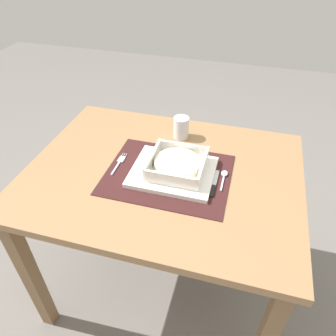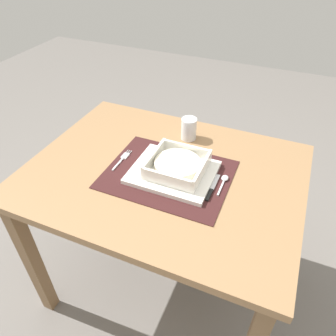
{
  "view_description": "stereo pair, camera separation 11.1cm",
  "coord_description": "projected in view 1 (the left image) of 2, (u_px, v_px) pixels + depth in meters",
  "views": [
    {
      "loc": [
        0.26,
        -0.85,
        1.44
      ],
      "look_at": [
        0.02,
        -0.02,
        0.74
      ],
      "focal_mm": 34.1,
      "sensor_mm": 36.0,
      "label": 1
    },
    {
      "loc": [
        0.36,
        -0.81,
        1.44
      ],
      "look_at": [
        0.02,
        -0.02,
        0.74
      ],
      "focal_mm": 34.1,
      "sensor_mm": 36.0,
      "label": 2
    }
  ],
  "objects": [
    {
      "name": "dining_table",
      "position": [
        163.0,
        191.0,
        1.21
      ],
      "size": [
        0.98,
        0.75,
        0.71
      ],
      "color": "#936D47",
      "rests_on": "ground"
    },
    {
      "name": "bread_knife",
      "position": [
        209.0,
        181.0,
        1.09
      ],
      "size": [
        0.01,
        0.13,
        0.01
      ],
      "rotation": [
        0.0,
        0.0,
        -0.09
      ],
      "color": "#59331E",
      "rests_on": "placemat"
    },
    {
      "name": "spoon",
      "position": [
        224.0,
        175.0,
        1.11
      ],
      "size": [
        0.02,
        0.11,
        0.01
      ],
      "rotation": [
        0.0,
        0.0,
        0.06
      ],
      "color": "silver",
      "rests_on": "placemat"
    },
    {
      "name": "drinking_glass",
      "position": [
        181.0,
        129.0,
        1.29
      ],
      "size": [
        0.06,
        0.06,
        0.09
      ],
      "color": "white",
      "rests_on": "dining_table"
    },
    {
      "name": "butter_knife",
      "position": [
        214.0,
        185.0,
        1.08
      ],
      "size": [
        0.01,
        0.14,
        0.01
      ],
      "rotation": [
        0.0,
        0.0,
        0.02
      ],
      "color": "black",
      "rests_on": "placemat"
    },
    {
      "name": "serving_plate",
      "position": [
        173.0,
        172.0,
        1.12
      ],
      "size": [
        0.29,
        0.23,
        0.02
      ],
      "primitive_type": "cube",
      "color": "white",
      "rests_on": "placemat"
    },
    {
      "name": "placemat",
      "position": [
        168.0,
        174.0,
        1.13
      ],
      "size": [
        0.43,
        0.34,
        0.0
      ],
      "primitive_type": "cube",
      "color": "#381919",
      "rests_on": "dining_table"
    },
    {
      "name": "porridge_bowl",
      "position": [
        177.0,
        165.0,
        1.11
      ],
      "size": [
        0.19,
        0.19,
        0.05
      ],
      "color": "white",
      "rests_on": "serving_plate"
    },
    {
      "name": "fork",
      "position": [
        120.0,
        162.0,
        1.18
      ],
      "size": [
        0.02,
        0.13,
        0.0
      ],
      "rotation": [
        0.0,
        0.0,
        0.01
      ],
      "color": "silver",
      "rests_on": "placemat"
    },
    {
      "name": "ground_plane",
      "position": [
        164.0,
        280.0,
        1.59
      ],
      "size": [
        6.0,
        6.0,
        0.0
      ],
      "primitive_type": "plane",
      "color": "slate"
    }
  ]
}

